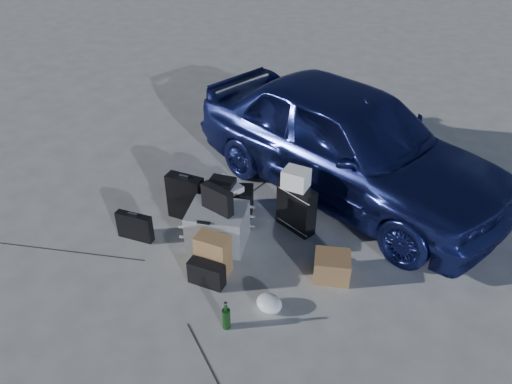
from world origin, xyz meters
The scene contains 16 objects.
ground centered at (0.00, 0.00, 0.00)m, with size 60.00×60.00×0.00m, color #B2B2AD.
car centered at (0.72, 2.10, 0.70)m, with size 1.66×4.12×1.41m, color navy.
pelican_case centered at (-0.12, 0.41, 0.22)m, with size 0.62×0.50×0.45m, color gray.
laptop_bag centered at (-0.11, 0.40, 0.59)m, with size 0.38×0.10×0.29m, color black.
briefcase centered at (-0.99, 0.03, 0.16)m, with size 0.42×0.09×0.33m, color black.
suitcase_left centered at (-0.70, 0.64, 0.28)m, with size 0.44×0.16×0.57m, color black.
suitcase_right centered at (0.53, 1.06, 0.29)m, with size 0.48×0.17×0.57m, color black.
white_carton centered at (0.52, 1.04, 0.68)m, with size 0.27×0.22×0.22m, color white.
duffel_bag centered at (-0.36, 0.96, 0.17)m, with size 0.66×0.28×0.33m, color black.
flat_box_white centered at (-0.36, 0.94, 0.37)m, with size 0.40×0.30×0.07m, color white.
flat_box_black centered at (-0.38, 0.93, 0.43)m, with size 0.29×0.21×0.06m, color black.
kraft_bag centered at (0.08, -0.02, 0.23)m, with size 0.34×0.20×0.45m, color #A58047.
cardboard_box centered at (1.19, 0.48, 0.14)m, with size 0.36×0.32×0.27m, color #9A6543.
plastic_bag centered at (0.83, -0.22, 0.07)m, with size 0.26×0.22×0.14m, color white.
messenger_bag centered at (0.12, -0.20, 0.13)m, with size 0.37×0.14×0.26m, color black.
green_bottle centered at (0.58, -0.60, 0.15)m, with size 0.08×0.08×0.30m, color black.
Camera 1 is at (2.28, -3.23, 3.60)m, focal length 35.00 mm.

